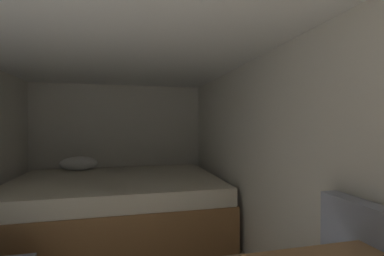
{
  "coord_description": "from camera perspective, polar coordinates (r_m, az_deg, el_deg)",
  "views": [
    {
      "loc": [
        0.11,
        -0.54,
        1.32
      ],
      "look_at": [
        0.82,
        2.37,
        1.29
      ],
      "focal_mm": 25.25,
      "sensor_mm": 36.0,
      "label": 1
    }
  ],
  "objects": [
    {
      "name": "wall_right",
      "position": [
        2.46,
        16.22,
        -7.46
      ],
      "size": [
        0.05,
        4.64,
        1.96
      ],
      "primitive_type": "cube",
      "color": "silver",
      "rests_on": "ground"
    },
    {
      "name": "ceiling_slab",
      "position": [
        2.21,
        -16.74,
        17.95
      ],
      "size": [
        2.7,
        4.64,
        0.05
      ],
      "primitive_type": "cube",
      "color": "white",
      "rests_on": "wall_left"
    },
    {
      "name": "wall_back",
      "position": [
        4.47,
        -15.11,
        -3.82
      ],
      "size": [
        2.7,
        0.05,
        1.96
      ],
      "primitive_type": "cube",
      "color": "silver",
      "rests_on": "ground"
    },
    {
      "name": "bed",
      "position": [
        3.62,
        -15.58,
        -15.21
      ],
      "size": [
        2.48,
        1.82,
        0.87
      ],
      "color": "olive",
      "rests_on": "ground"
    }
  ]
}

